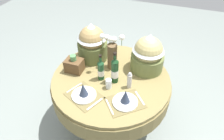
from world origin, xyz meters
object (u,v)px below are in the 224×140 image
Objects in this scene: place_setting_right at (125,99)px; wine_bottle_centre at (115,71)px; wine_bottle_left at (101,70)px; place_setting_left at (84,93)px; gift_tub_back_right at (148,52)px; gift_tub_back_left at (92,41)px; pepper_mill at (129,80)px; flower_vase at (112,52)px; dining_table at (111,87)px; tumbler_near_right at (109,84)px; woven_basket_side_left at (74,65)px.

place_setting_right is 1.17× the size of wine_bottle_centre.
place_setting_left is at bearing -102.81° from wine_bottle_left.
gift_tub_back_right is (0.08, 0.57, 0.18)m from place_setting_right.
gift_tub_back_left is 0.65m from gift_tub_back_right.
wine_bottle_left reaches higher than pepper_mill.
place_setting_right is at bearing -57.95° from flower_vase.
gift_tub_back_right is (0.48, 0.61, 0.18)m from place_setting_left.
tumbler_near_right is (0.03, -0.15, 0.19)m from dining_table.
wine_bottle_left is at bearing -142.07° from gift_tub_back_right.
wine_bottle_centre is 0.18m from pepper_mill.
gift_tub_back_left is (-0.38, 0.31, 0.09)m from wine_bottle_centre.
flower_vase is 0.37m from tumbler_near_right.
tumbler_near_right is 0.58m from gift_tub_back_left.
dining_table is 3.04× the size of place_setting_right.
dining_table is 6.31× the size of woven_basket_side_left.
wine_bottle_centre is at bearing 3.59° from wine_bottle_left.
flower_vase reaches higher than wine_bottle_centre.
flower_vase reaches higher than place_setting_right.
wine_bottle_left is at bearing -54.20° from gift_tub_back_left.
gift_tub_back_left is (-0.16, 0.61, 0.19)m from place_setting_left.
pepper_mill is 0.39m from gift_tub_back_right.
flower_vase is 0.44m from woven_basket_side_left.
gift_tub_back_left is 1.03× the size of gift_tub_back_right.
flower_vase is 1.49× the size of wine_bottle_left.
tumbler_near_right is 0.21m from pepper_mill.
tumbler_near_right is (-0.03, -0.11, -0.09)m from wine_bottle_centre.
flower_vase reaches higher than wine_bottle_left.
gift_tub_back_left is (-0.23, 0.32, 0.12)m from wine_bottle_left.
place_setting_right is at bearing -50.10° from dining_table.
wine_bottle_centre is 0.50m from gift_tub_back_left.
pepper_mill reaches higher than dining_table.
pepper_mill is at bearing -106.22° from gift_tub_back_right.
place_setting_left is 0.91× the size of flower_vase.
gift_tub_back_left is (-0.27, 0.09, 0.03)m from flower_vase.
place_setting_left is at bearing -101.91° from flower_vase.
gift_tub_back_right reaches higher than wine_bottle_centre.
gift_tub_back_right is at bearing 37.93° from wine_bottle_left.
woven_basket_side_left is at bearing -108.24° from gift_tub_back_left.
dining_table is at bearing 3.02° from woven_basket_side_left.
wine_bottle_left is (-0.34, 0.24, 0.07)m from place_setting_right.
wine_bottle_centre is at bearing -130.36° from gift_tub_back_right.
tumbler_near_right is (-0.21, 0.14, 0.01)m from place_setting_right.
place_setting_right is 4.01× the size of tumbler_near_right.
place_setting_left is at bearing -125.63° from wine_bottle_centre.
wine_bottle_left is at bearing 77.19° from place_setting_left.
place_setting_right is at bearing -32.92° from tumbler_near_right.
dining_table is 0.56m from gift_tub_back_right.
tumbler_near_right is 0.24× the size of gift_tub_back_right.
gift_tub_back_right reaches higher than place_setting_left.
place_setting_right is 0.94× the size of gift_tub_back_left.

